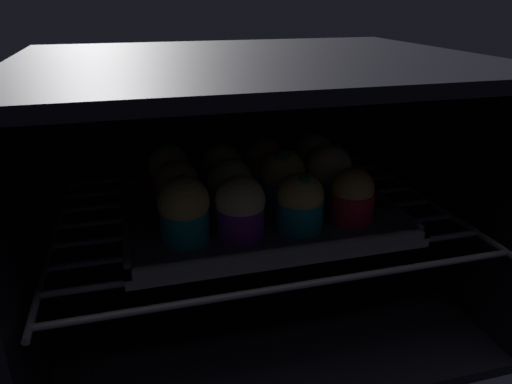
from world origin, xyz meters
TOP-DOWN VIEW (x-y plane):
  - oven_cavity at (0.00, 26.25)cm, footprint 59.00×47.00cm
  - oven_rack at (0.00, 22.00)cm, footprint 54.80×42.00cm
  - baking_tray at (0.00, 20.57)cm, footprint 36.16×28.86cm
  - muffin_row0_col0 at (-10.72, 13.67)cm, footprint 6.21×6.21cm
  - muffin_row0_col1 at (-3.98, 13.16)cm, footprint 6.09×6.09cm
  - muffin_row0_col2 at (3.61, 12.87)cm, footprint 5.87×5.87cm
  - muffin_row0_col3 at (11.03, 13.58)cm, footprint 5.81×5.81cm
  - muffin_row1_col0 at (-10.68, 20.94)cm, footprint 5.87×5.87cm
  - muffin_row1_col1 at (-3.71, 20.35)cm, footprint 6.15×6.15cm
  - muffin_row1_col2 at (3.78, 20.43)cm, footprint 6.29×6.29cm
  - muffin_row1_col3 at (10.75, 20.54)cm, footprint 6.31×6.31cm
  - muffin_row2_col0 at (-11.13, 28.03)cm, footprint 5.82×5.82cm
  - muffin_row2_col1 at (-3.29, 27.90)cm, footprint 6.05×6.05cm
  - muffin_row2_col2 at (3.32, 27.53)cm, footprint 5.81×5.81cm
  - muffin_row2_col3 at (11.18, 27.70)cm, footprint 5.85×5.85cm

SIDE VIEW (x-z plane):
  - oven_rack at x=0.00cm, z-range 13.20..14.00cm
  - baking_tray at x=0.00cm, z-range 13.58..15.78cm
  - oven_cavity at x=0.00cm, z-range -1.50..35.50cm
  - muffin_row0_col3 at x=11.03cm, z-range 14.98..22.11cm
  - muffin_row2_col1 at x=-3.29cm, z-range 15.01..22.36cm
  - muffin_row1_col1 at x=-3.71cm, z-range 14.97..22.42cm
  - muffin_row0_col2 at x=3.61cm, z-range 15.04..22.51cm
  - muffin_row1_col0 at x=-10.68cm, z-range 15.04..22.70cm
  - muffin_row2_col2 at x=3.32cm, z-range 15.07..22.78cm
  - muffin_row0_col1 at x=-3.98cm, z-range 15.08..22.78cm
  - muffin_row2_col0 at x=-11.13cm, z-range 14.95..23.09cm
  - muffin_row2_col3 at x=11.18cm, z-range 15.06..23.08cm
  - muffin_row0_col0 at x=-10.72cm, z-range 15.04..23.36cm
  - muffin_row1_col2 at x=3.78cm, z-range 15.02..23.48cm
  - muffin_row1_col3 at x=10.75cm, z-range 15.12..23.47cm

